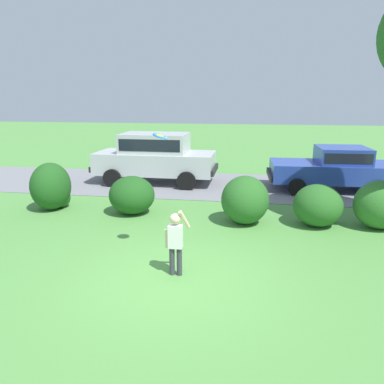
% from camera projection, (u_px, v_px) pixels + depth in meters
% --- Properties ---
extents(ground_plane, '(80.00, 80.00, 0.00)m').
position_uv_depth(ground_plane, '(173.00, 280.00, 6.71)').
color(ground_plane, '#518E42').
extents(driveway_strip, '(28.00, 4.40, 0.02)m').
position_uv_depth(driveway_strip, '(214.00, 185.00, 13.88)').
color(driveway_strip, slate).
rests_on(driveway_strip, ground).
extents(shrub_near_tree, '(1.12, 1.29, 1.40)m').
position_uv_depth(shrub_near_tree, '(52.00, 188.00, 10.83)').
color(shrub_near_tree, '#1E511C').
rests_on(shrub_near_tree, ground).
extents(shrub_centre_left, '(1.30, 1.23, 1.09)m').
position_uv_depth(shrub_centre_left, '(132.00, 195.00, 10.42)').
color(shrub_centre_left, '#1E511C').
rests_on(shrub_centre_left, ground).
extents(shrub_centre, '(1.25, 1.31, 1.27)m').
position_uv_depth(shrub_centre, '(245.00, 200.00, 9.60)').
color(shrub_centre, '#286023').
rests_on(shrub_centre, ground).
extents(shrub_centre_right, '(1.25, 1.23, 1.09)m').
position_uv_depth(shrub_centre_right, '(318.00, 205.00, 9.44)').
color(shrub_centre_right, '#286023').
rests_on(shrub_centre_right, ground).
extents(shrub_far_end, '(1.30, 1.14, 1.24)m').
position_uv_depth(shrub_far_end, '(381.00, 207.00, 9.24)').
color(shrub_far_end, '#33702B').
rests_on(shrub_far_end, ground).
extents(parked_sedan, '(4.45, 2.20, 1.56)m').
position_uv_depth(parked_sedan, '(335.00, 167.00, 12.96)').
color(parked_sedan, '#28429E').
rests_on(parked_sedan, ground).
extents(parked_suv, '(4.72, 2.14, 1.92)m').
position_uv_depth(parked_suv, '(155.00, 155.00, 14.04)').
color(parked_suv, silver).
rests_on(parked_suv, ground).
extents(child_thrower, '(0.45, 0.27, 1.29)m').
position_uv_depth(child_thrower, '(176.00, 239.00, 6.74)').
color(child_thrower, '#383842').
rests_on(child_thrower, ground).
extents(frisbee, '(0.28, 0.28, 0.12)m').
position_uv_depth(frisbee, '(160.00, 136.00, 7.04)').
color(frisbee, '#337FDB').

